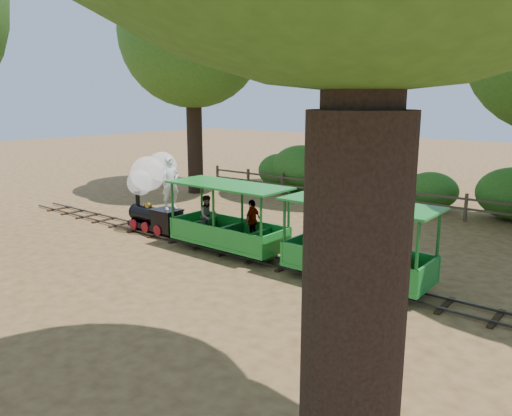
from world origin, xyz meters
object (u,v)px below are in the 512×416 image
Objects in this scene: carriage_rear at (357,252)px; fence at (386,195)px; locomotive at (153,186)px; carriage_front at (228,225)px.

carriage_rear reaches higher than fence.
locomotive is 7.31m from carriage_rear.
carriage_front and carriage_rear have the same top height.
carriage_rear is 0.20× the size of fence.
carriage_rear is at bearing -69.89° from fence.
carriage_front is 1.00× the size of carriage_rear.
carriage_front is at bearing -180.00° from carriage_rear.
locomotive is 9.09m from fence.
locomotive is at bearing 179.08° from carriage_front.
carriage_rear is at bearing -0.41° from locomotive.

